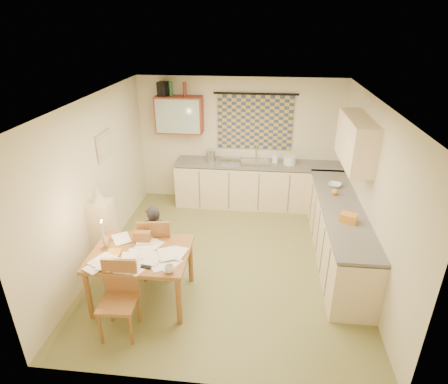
# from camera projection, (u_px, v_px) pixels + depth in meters

# --- Properties ---
(floor) EXTENTS (4.00, 4.50, 0.02)m
(floor) POSITION_uv_depth(u_px,v_px,m) (228.00, 260.00, 5.96)
(floor) COLOR olive
(floor) RESTS_ON ground
(ceiling) EXTENTS (4.00, 4.50, 0.02)m
(ceiling) POSITION_uv_depth(u_px,v_px,m) (229.00, 100.00, 4.89)
(ceiling) COLOR white
(ceiling) RESTS_ON floor
(wall_back) EXTENTS (4.00, 0.02, 2.50)m
(wall_back) POSITION_uv_depth(u_px,v_px,m) (239.00, 141.00, 7.46)
(wall_back) COLOR beige
(wall_back) RESTS_ON floor
(wall_front) EXTENTS (4.00, 0.02, 2.50)m
(wall_front) POSITION_uv_depth(u_px,v_px,m) (204.00, 290.00, 3.39)
(wall_front) COLOR beige
(wall_front) RESTS_ON floor
(wall_left) EXTENTS (0.02, 4.50, 2.50)m
(wall_left) POSITION_uv_depth(u_px,v_px,m) (95.00, 182.00, 5.62)
(wall_left) COLOR beige
(wall_left) RESTS_ON floor
(wall_right) EXTENTS (0.02, 4.50, 2.50)m
(wall_right) POSITION_uv_depth(u_px,v_px,m) (371.00, 194.00, 5.23)
(wall_right) COLOR beige
(wall_right) RESTS_ON floor
(window_blind) EXTENTS (1.45, 0.03, 1.05)m
(window_blind) POSITION_uv_depth(u_px,v_px,m) (255.00, 122.00, 7.23)
(window_blind) COLOR navy
(window_blind) RESTS_ON wall_back
(curtain_rod) EXTENTS (1.60, 0.04, 0.04)m
(curtain_rod) POSITION_uv_depth(u_px,v_px,m) (256.00, 94.00, 6.98)
(curtain_rod) COLOR black
(curtain_rod) RESTS_ON wall_back
(wall_cabinet) EXTENTS (0.90, 0.34, 0.70)m
(wall_cabinet) POSITION_uv_depth(u_px,v_px,m) (179.00, 115.00, 7.18)
(wall_cabinet) COLOR maroon
(wall_cabinet) RESTS_ON wall_back
(wall_cabinet_glass) EXTENTS (0.84, 0.02, 0.64)m
(wall_cabinet_glass) POSITION_uv_depth(u_px,v_px,m) (177.00, 117.00, 7.03)
(wall_cabinet_glass) COLOR #99B2A5
(wall_cabinet_glass) RESTS_ON wall_back
(upper_cabinet_right) EXTENTS (0.34, 1.30, 0.70)m
(upper_cabinet_right) POSITION_uv_depth(u_px,v_px,m) (356.00, 141.00, 5.49)
(upper_cabinet_right) COLOR beige
(upper_cabinet_right) RESTS_ON wall_right
(framed_print) EXTENTS (0.04, 0.50, 0.40)m
(framed_print) POSITION_uv_depth(u_px,v_px,m) (104.00, 145.00, 5.79)
(framed_print) COLOR beige
(framed_print) RESTS_ON wall_left
(print_canvas) EXTENTS (0.01, 0.42, 0.32)m
(print_canvas) POSITION_uv_depth(u_px,v_px,m) (106.00, 145.00, 5.79)
(print_canvas) COLOR silver
(print_canvas) RESTS_ON wall_left
(counter_back) EXTENTS (3.30, 0.62, 0.92)m
(counter_back) POSITION_uv_depth(u_px,v_px,m) (259.00, 185.00, 7.48)
(counter_back) COLOR beige
(counter_back) RESTS_ON floor
(counter_right) EXTENTS (0.62, 2.95, 0.92)m
(counter_right) POSITION_uv_depth(u_px,v_px,m) (338.00, 232.00, 5.83)
(counter_right) COLOR beige
(counter_right) RESTS_ON floor
(stove) EXTENTS (0.55, 0.55, 0.85)m
(stove) POSITION_uv_depth(u_px,v_px,m) (350.00, 274.00, 4.94)
(stove) COLOR white
(stove) RESTS_ON floor
(sink) EXTENTS (0.62, 0.53, 0.10)m
(sink) POSITION_uv_depth(u_px,v_px,m) (255.00, 165.00, 7.31)
(sink) COLOR silver
(sink) RESTS_ON counter_back
(tap) EXTENTS (0.04, 0.04, 0.28)m
(tap) POSITION_uv_depth(u_px,v_px,m) (256.00, 153.00, 7.39)
(tap) COLOR silver
(tap) RESTS_ON counter_back
(dish_rack) EXTENTS (0.36, 0.31, 0.06)m
(dish_rack) POSITION_uv_depth(u_px,v_px,m) (231.00, 160.00, 7.33)
(dish_rack) COLOR silver
(dish_rack) RESTS_ON counter_back
(kettle) EXTENTS (0.19, 0.19, 0.24)m
(kettle) POSITION_uv_depth(u_px,v_px,m) (211.00, 155.00, 7.32)
(kettle) COLOR silver
(kettle) RESTS_ON counter_back
(mixing_bowl) EXTENTS (0.31, 0.31, 0.16)m
(mixing_bowl) POSITION_uv_depth(u_px,v_px,m) (290.00, 160.00, 7.19)
(mixing_bowl) COLOR white
(mixing_bowl) RESTS_ON counter_back
(soap_bottle) EXTENTS (0.16, 0.16, 0.21)m
(soap_bottle) POSITION_uv_depth(u_px,v_px,m) (276.00, 158.00, 7.25)
(soap_bottle) COLOR white
(soap_bottle) RESTS_ON counter_back
(bowl) EXTENTS (0.36, 0.36, 0.05)m
(bowl) POSITION_uv_depth(u_px,v_px,m) (335.00, 185.00, 6.27)
(bowl) COLOR white
(bowl) RESTS_ON counter_right
(orange_bag) EXTENTS (0.27, 0.24, 0.12)m
(orange_bag) POSITION_uv_depth(u_px,v_px,m) (349.00, 218.00, 5.17)
(orange_bag) COLOR orange
(orange_bag) RESTS_ON counter_right
(fruit_orange) EXTENTS (0.10, 0.10, 0.10)m
(fruit_orange) POSITION_uv_depth(u_px,v_px,m) (335.00, 192.00, 5.96)
(fruit_orange) COLOR orange
(fruit_orange) RESTS_ON counter_right
(speaker) EXTENTS (0.19, 0.23, 0.26)m
(speaker) POSITION_uv_depth(u_px,v_px,m) (163.00, 89.00, 7.00)
(speaker) COLOR black
(speaker) RESTS_ON wall_cabinet
(bottle_green) EXTENTS (0.09, 0.09, 0.26)m
(bottle_green) POSITION_uv_depth(u_px,v_px,m) (171.00, 89.00, 6.99)
(bottle_green) COLOR #195926
(bottle_green) RESTS_ON wall_cabinet
(bottle_brown) EXTENTS (0.08, 0.08, 0.26)m
(bottle_brown) POSITION_uv_depth(u_px,v_px,m) (185.00, 89.00, 6.96)
(bottle_brown) COLOR maroon
(bottle_brown) RESTS_ON wall_cabinet
(dining_table) EXTENTS (1.28, 0.98, 0.75)m
(dining_table) POSITION_uv_depth(u_px,v_px,m) (143.00, 275.00, 4.98)
(dining_table) COLOR brown
(dining_table) RESTS_ON floor
(chair_far) EXTENTS (0.51, 0.51, 0.99)m
(chair_far) POSITION_uv_depth(u_px,v_px,m) (158.00, 256.00, 5.50)
(chair_far) COLOR brown
(chair_far) RESTS_ON floor
(chair_near) EXTENTS (0.45, 0.45, 0.93)m
(chair_near) POSITION_uv_depth(u_px,v_px,m) (120.00, 312.00, 4.48)
(chair_near) COLOR brown
(chair_near) RESTS_ON floor
(person) EXTENTS (0.53, 0.45, 1.12)m
(person) POSITION_uv_depth(u_px,v_px,m) (155.00, 241.00, 5.42)
(person) COLOR black
(person) RESTS_ON floor
(shelf_stand) EXTENTS (0.32, 0.30, 1.09)m
(shelf_stand) POSITION_uv_depth(u_px,v_px,m) (104.00, 234.00, 5.61)
(shelf_stand) COLOR beige
(shelf_stand) RESTS_ON floor
(lampshade) EXTENTS (0.20, 0.20, 0.22)m
(lampshade) POSITION_uv_depth(u_px,v_px,m) (98.00, 195.00, 5.33)
(lampshade) COLOR beige
(lampshade) RESTS_ON shelf_stand
(letter_rack) EXTENTS (0.23, 0.11, 0.16)m
(letter_rack) POSITION_uv_depth(u_px,v_px,m) (143.00, 237.00, 5.01)
(letter_rack) COLOR brown
(letter_rack) RESTS_ON dining_table
(mug) EXTENTS (0.16, 0.16, 0.09)m
(mug) POSITION_uv_depth(u_px,v_px,m) (169.00, 269.00, 4.43)
(mug) COLOR white
(mug) RESTS_ON dining_table
(magazine) EXTENTS (0.20, 0.27, 0.02)m
(magazine) POSITION_uv_depth(u_px,v_px,m) (98.00, 262.00, 4.61)
(magazine) COLOR #7C0605
(magazine) RESTS_ON dining_table
(book) EXTENTS (0.23, 0.28, 0.02)m
(book) POSITION_uv_depth(u_px,v_px,m) (106.00, 254.00, 4.76)
(book) COLOR orange
(book) RESTS_ON dining_table
(orange_box) EXTENTS (0.14, 0.11, 0.04)m
(orange_box) POSITION_uv_depth(u_px,v_px,m) (108.00, 263.00, 4.58)
(orange_box) COLOR orange
(orange_box) RESTS_ON dining_table
(eyeglasses) EXTENTS (0.13, 0.06, 0.02)m
(eyeglasses) POSITION_uv_depth(u_px,v_px,m) (146.00, 267.00, 4.52)
(eyeglasses) COLOR black
(eyeglasses) RESTS_ON dining_table
(candle_holder) EXTENTS (0.07, 0.07, 0.18)m
(candle_holder) POSITION_uv_depth(u_px,v_px,m) (105.00, 242.00, 4.88)
(candle_holder) COLOR silver
(candle_holder) RESTS_ON dining_table
(candle) EXTENTS (0.03, 0.03, 0.22)m
(candle) POSITION_uv_depth(u_px,v_px,m) (102.00, 230.00, 4.76)
(candle) COLOR white
(candle) RESTS_ON dining_table
(candle_flame) EXTENTS (0.02, 0.02, 0.02)m
(candle_flame) POSITION_uv_depth(u_px,v_px,m) (101.00, 221.00, 4.73)
(candle_flame) COLOR #FFCC66
(candle_flame) RESTS_ON dining_table
(papers) EXTENTS (1.20, 1.00, 0.03)m
(papers) POSITION_uv_depth(u_px,v_px,m) (137.00, 255.00, 4.74)
(papers) COLOR white
(papers) RESTS_ON dining_table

